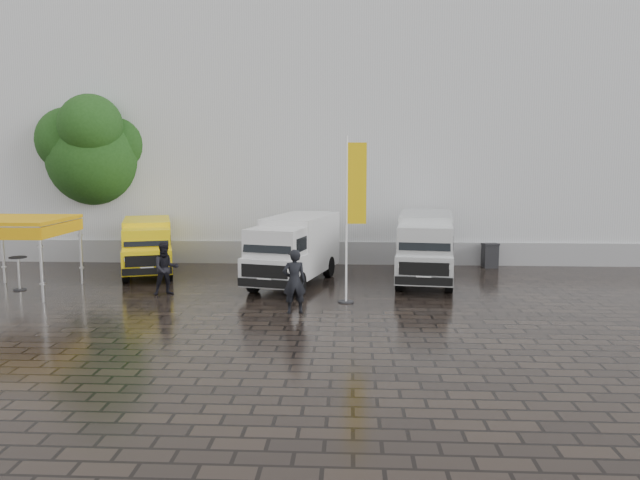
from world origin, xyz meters
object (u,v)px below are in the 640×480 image
Objects in this scene: van_silver at (425,248)px; cocktail_table at (19,274)px; van_yellow at (147,248)px; canopy_tent at (18,223)px; wheelie_bin at (490,255)px; van_white at (294,251)px; flagpole at (352,210)px; person_front at (294,281)px; person_tent at (166,269)px.

van_silver is 4.88× the size of cocktail_table.
van_silver is at bearing -22.19° from van_yellow.
wheelie_bin is (17.43, 5.89, -1.92)m from canopy_tent.
van_white is (6.06, -1.59, 0.15)m from van_yellow.
cocktail_table is (-11.79, 1.29, -2.42)m from flagpole.
cocktail_table is 1.15× the size of wheelie_bin.
cocktail_table is 0.61× the size of person_front.
canopy_tent reaches higher than wheelie_bin.
canopy_tent is 2.64× the size of cocktail_table.
van_yellow is at bearing 47.27° from canopy_tent.
van_silver reaches higher than person_tent.
flagpole reaches higher than person_front.
flagpole is 12.10m from cocktail_table.
cocktail_table is at bearing -168.26° from wheelie_bin.
van_yellow is at bearing 42.12° from cocktail_table.
van_yellow is 4.13m from person_tent.
van_silver is 5.59× the size of wheelie_bin.
cocktail_table is at bearing -29.00° from person_front.
person_tent is at bearing -80.97° from van_yellow.
cocktail_table is at bearing -155.46° from van_yellow.
person_front is (6.47, -6.02, -0.11)m from van_yellow.
canopy_tent is at bearing 175.36° from flagpole.
van_yellow is at bearing -177.24° from van_silver.
flagpole is 5.12× the size of wheelie_bin.
van_yellow is 0.88× the size of flagpole.
van_yellow is at bearing 89.86° from person_tent.
canopy_tent is (-3.31, -3.58, 1.35)m from van_yellow.
person_front is at bearing -123.91° from van_silver.
van_yellow reaches higher than cocktail_table.
van_yellow is at bearing -56.44° from person_front.
cocktail_table is at bearing -155.96° from van_white.
person_tent reaches higher than cocktail_table.
person_front is at bearing -139.14° from flagpole.
person_tent is (-4.62, 2.33, -0.07)m from person_front.
van_white is at bearing -159.88° from wheelie_bin.
cocktail_table is 5.45m from person_tent.
wheelie_bin is (5.92, 6.82, -2.50)m from flagpole.
wheelie_bin is at bearing 40.10° from van_white.
van_silver reaches higher than cocktail_table.
person_tent is (-12.28, -5.99, 0.38)m from wheelie_bin.
canopy_tent reaches higher than cocktail_table.
van_silver is 9.56m from person_tent.
van_white reaches higher than person_tent.
wheelie_bin is (3.14, 3.19, -0.75)m from van_silver.
van_silver is 1.85× the size of canopy_tent.
person_front is at bearing -70.27° from van_white.
van_silver reaches higher than van_yellow.
van_white is 4.71m from person_tent.
canopy_tent is 10.19m from person_front.
van_silver is at bearing -9.69° from person_tent.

